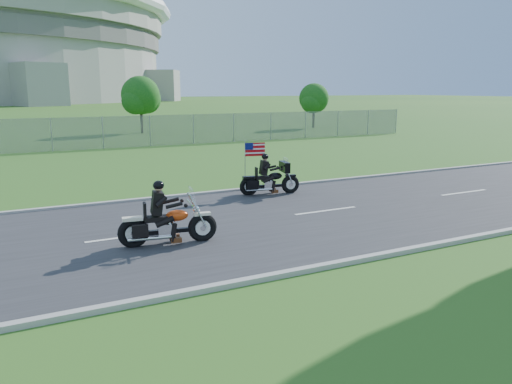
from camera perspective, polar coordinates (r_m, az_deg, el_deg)
name	(u,v)px	position (r m, az deg, el deg)	size (l,w,h in m)	color
ground	(204,228)	(13.62, -5.98, -4.15)	(420.00, 420.00, 0.00)	#27591B
road	(204,228)	(13.62, -5.98, -4.07)	(120.00, 8.00, 0.04)	#28282B
curb_north	(161,198)	(17.34, -10.81, -0.66)	(120.00, 0.18, 0.12)	#9E9B93
curb_south	(277,276)	(10.12, 2.42, -9.52)	(120.00, 0.18, 0.12)	#9E9B93
tree_fence_near	(141,97)	(43.62, -13.01, 10.49)	(3.52, 3.28, 4.75)	#382316
tree_fence_far	(314,100)	(48.33, 6.65, 10.42)	(3.08, 2.87, 4.20)	#382316
motorcycle_lead	(167,225)	(12.17, -10.18, -3.72)	(2.38, 0.82, 1.61)	black
motorcycle_follow	(270,181)	(17.66, 1.57, 1.30)	(2.19, 0.91, 1.84)	black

